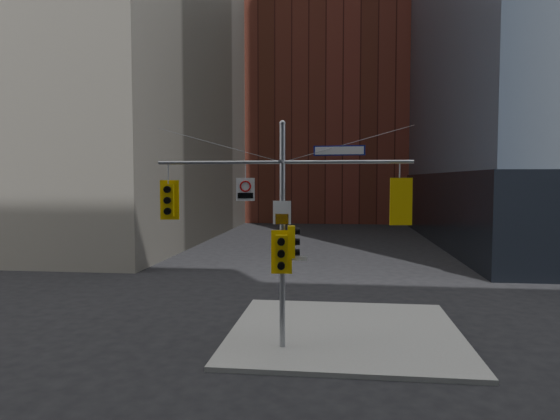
% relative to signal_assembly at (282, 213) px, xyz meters
% --- Properties ---
extents(ground, '(160.00, 160.00, 0.00)m').
position_rel_signal_assembly_xyz_m(ground, '(0.00, -1.99, -4.42)').
color(ground, black).
rests_on(ground, ground).
extents(sidewalk_corner, '(8.00, 8.00, 0.15)m').
position_rel_signal_assembly_xyz_m(sidewalk_corner, '(2.00, 2.01, -4.34)').
color(sidewalk_corner, gray).
rests_on(sidewalk_corner, ground).
extents(brick_midrise, '(26.00, 20.00, 28.00)m').
position_rel_signal_assembly_xyz_m(brick_midrise, '(0.00, 56.01, 9.58)').
color(brick_midrise, brown).
rests_on(brick_midrise, ground).
extents(signal_assembly, '(8.00, 0.80, 7.30)m').
position_rel_signal_assembly_xyz_m(signal_assembly, '(0.00, 0.00, 0.00)').
color(signal_assembly, gray).
rests_on(signal_assembly, ground).
extents(traffic_light_west_arm, '(0.61, 0.53, 1.29)m').
position_rel_signal_assembly_xyz_m(traffic_light_west_arm, '(-3.69, 0.01, 0.38)').
color(traffic_light_west_arm, yellow).
rests_on(traffic_light_west_arm, ground).
extents(traffic_light_east_arm, '(0.68, 0.60, 1.43)m').
position_rel_signal_assembly_xyz_m(traffic_light_east_arm, '(3.58, 0.00, 0.38)').
color(traffic_light_east_arm, yellow).
rests_on(traffic_light_east_arm, ground).
extents(traffic_light_pole_side, '(0.41, 0.35, 1.00)m').
position_rel_signal_assembly_xyz_m(traffic_light_pole_side, '(0.32, 0.01, -0.91)').
color(traffic_light_pole_side, yellow).
rests_on(traffic_light_pole_side, ground).
extents(traffic_light_pole_front, '(0.65, 0.54, 1.37)m').
position_rel_signal_assembly_xyz_m(traffic_light_pole_front, '(-0.00, -0.27, -1.22)').
color(traffic_light_pole_front, yellow).
rests_on(traffic_light_pole_front, ground).
extents(street_sign_blade, '(1.58, 0.21, 0.31)m').
position_rel_signal_assembly_xyz_m(street_sign_blade, '(1.75, 0.00, 1.93)').
color(street_sign_blade, navy).
rests_on(street_sign_blade, ground).
extents(regulatory_sign_arm, '(0.58, 0.12, 0.73)m').
position_rel_signal_assembly_xyz_m(regulatory_sign_arm, '(-1.17, -0.02, 0.76)').
color(regulatory_sign_arm, silver).
rests_on(regulatory_sign_arm, ground).
extents(regulatory_sign_pole, '(0.56, 0.06, 0.73)m').
position_rel_signal_assembly_xyz_m(regulatory_sign_pole, '(0.00, -0.11, -0.00)').
color(regulatory_sign_pole, silver).
rests_on(regulatory_sign_pole, ground).
extents(street_blade_ew, '(0.68, 0.05, 0.14)m').
position_rel_signal_assembly_xyz_m(street_blade_ew, '(0.45, 0.01, -1.43)').
color(street_blade_ew, silver).
rests_on(street_blade_ew, ground).
extents(street_blade_ns, '(0.04, 0.67, 0.13)m').
position_rel_signal_assembly_xyz_m(street_blade_ns, '(0.00, 0.46, -1.60)').
color(street_blade_ns, '#145926').
rests_on(street_blade_ns, ground).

